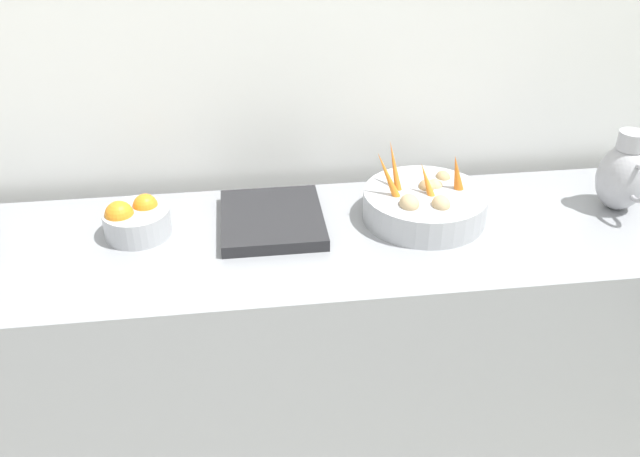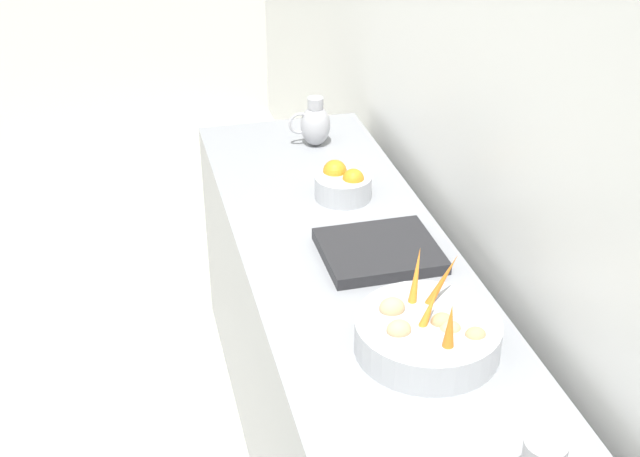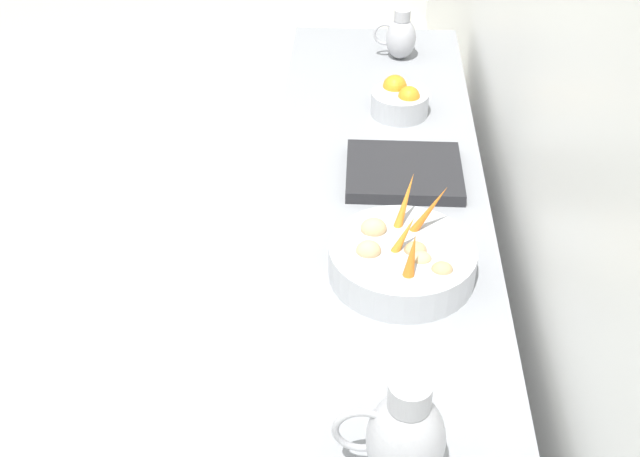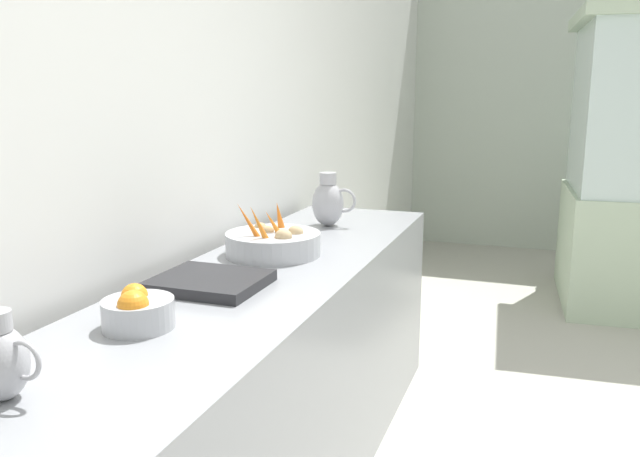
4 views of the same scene
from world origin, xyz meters
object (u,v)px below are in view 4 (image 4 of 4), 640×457
(metal_pitcher_tall, at_px, (328,202))
(metal_pitcher_short, at_px, (1,360))
(orange_bowl, at_px, (137,311))
(vegetable_colander, at_px, (273,243))

(metal_pitcher_tall, xyz_separation_m, metal_pitcher_short, (-0.04, -1.89, -0.03))
(orange_bowl, xyz_separation_m, metal_pitcher_short, (-0.01, -0.43, 0.04))
(orange_bowl, height_order, metal_pitcher_short, metal_pitcher_short)
(orange_bowl, relative_size, metal_pitcher_short, 1.01)
(vegetable_colander, relative_size, metal_pitcher_short, 1.96)
(vegetable_colander, xyz_separation_m, orange_bowl, (-0.02, -0.85, 0.00))
(orange_bowl, distance_m, metal_pitcher_tall, 1.46)
(metal_pitcher_tall, bearing_deg, vegetable_colander, -91.55)
(orange_bowl, bearing_deg, metal_pitcher_tall, 88.70)
(vegetable_colander, height_order, metal_pitcher_short, vegetable_colander)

